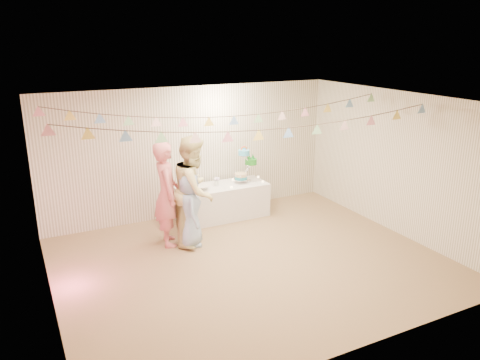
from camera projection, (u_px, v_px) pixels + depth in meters
name	position (u px, v px, depth m)	size (l,w,h in m)	color
floor	(251.00, 262.00, 7.59)	(6.00, 6.00, 0.00)	olive
ceiling	(252.00, 102.00, 6.82)	(6.00, 6.00, 0.00)	beige
back_wall	(193.00, 152.00, 9.34)	(6.00, 6.00, 0.00)	white
front_wall	(360.00, 249.00, 5.07)	(6.00, 6.00, 0.00)	white
left_wall	(43.00, 219.00, 5.92)	(5.00, 5.00, 0.00)	white
right_wall	(397.00, 163.00, 8.49)	(5.00, 5.00, 0.00)	white
table	(222.00, 201.00, 9.37)	(1.81, 0.72, 0.68)	silver
cake_stand	(246.00, 161.00, 9.43)	(0.61, 0.36, 0.69)	silver
cake_bottom	(240.00, 175.00, 9.39)	(0.31, 0.31, 0.15)	teal
cake_middle	(251.00, 159.00, 9.58)	(0.27, 0.27, 0.22)	#1D871D
cake_top_tier	(244.00, 148.00, 9.30)	(0.25, 0.25, 0.19)	#44ABD6
platter	(200.00, 186.00, 9.00)	(0.37, 0.37, 0.02)	white
posy	(217.00, 178.00, 9.23)	(0.15, 0.15, 0.17)	white
person_adult_a	(167.00, 194.00, 8.03)	(0.67, 0.44, 1.84)	#D16D70
person_adult_b	(194.00, 190.00, 8.09)	(0.93, 0.73, 1.92)	#D4C982
person_child	(190.00, 210.00, 8.03)	(0.65, 0.42, 1.32)	#92ABCF
bunting_back	(221.00, 109.00, 7.84)	(5.60, 1.10, 0.40)	pink
bunting_front	(259.00, 123.00, 6.74)	(5.60, 0.90, 0.36)	#72A5E5
tealight_0	(187.00, 193.00, 8.80)	(0.04, 0.04, 0.03)	#FFD88C
tealight_1	(202.00, 185.00, 9.27)	(0.04, 0.04, 0.03)	#FFD88C
tealight_2	(231.00, 187.00, 9.13)	(0.04, 0.04, 0.03)	#FFD88C
tealight_3	(233.00, 179.00, 9.61)	(0.04, 0.04, 0.03)	#FFD88C
tealight_4	(263.00, 182.00, 9.47)	(0.04, 0.04, 0.03)	#FFD88C
tealight_5	(258.00, 177.00, 9.78)	(0.04, 0.04, 0.03)	#FFD88C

